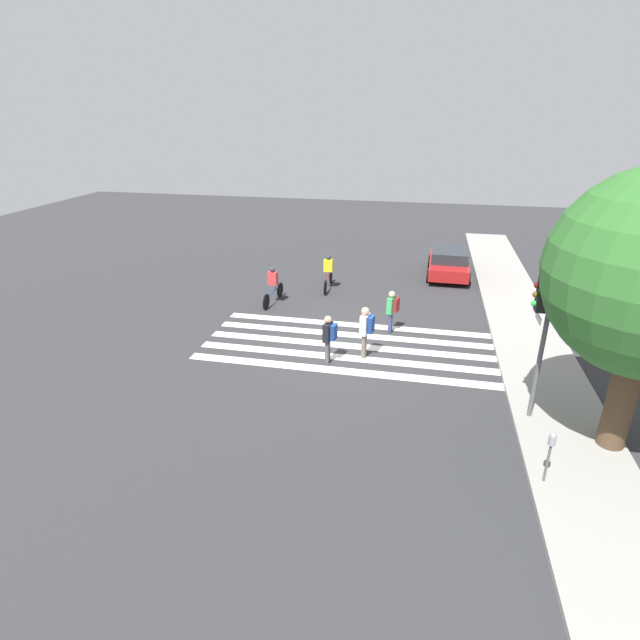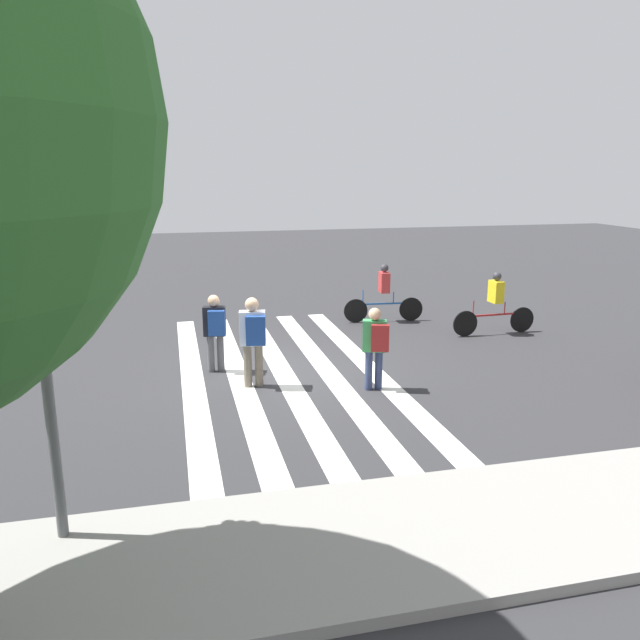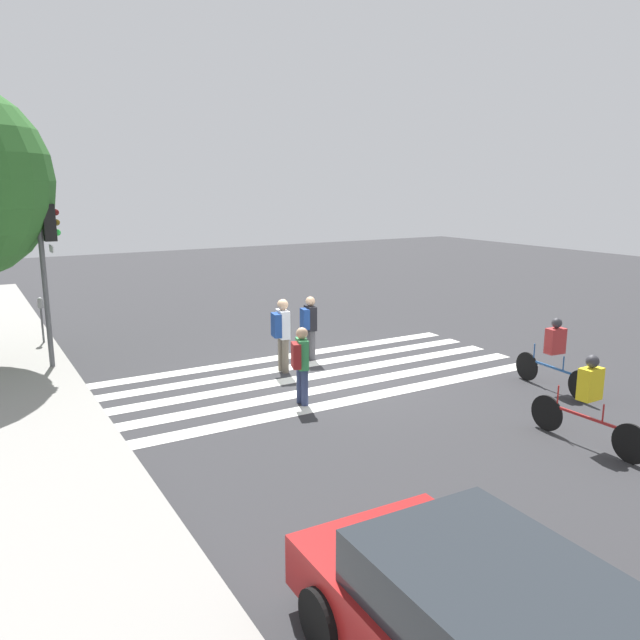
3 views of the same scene
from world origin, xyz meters
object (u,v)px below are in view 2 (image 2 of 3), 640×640
at_px(cyclist_far_lane, 495,301).
at_px(pedestrian_adult_tall_backpack, 375,343).
at_px(pedestrian_child_with_backpack, 253,336).
at_px(traffic_light, 40,290).
at_px(cyclist_mid_street, 384,291).
at_px(pedestrian_adult_blue_shirt, 215,327).

bearing_deg(cyclist_far_lane, pedestrian_adult_tall_backpack, 35.39).
xyz_separation_m(pedestrian_child_with_backpack, cyclist_far_lane, (-6.47, -2.51, -0.17)).
xyz_separation_m(traffic_light, cyclist_far_lane, (-9.26, -7.10, -2.04)).
bearing_deg(pedestrian_child_with_backpack, pedestrian_adult_tall_backpack, -6.58).
bearing_deg(cyclist_far_lane, pedestrian_child_with_backpack, 19.63).
distance_m(pedestrian_child_with_backpack, cyclist_mid_street, 6.10).
height_order(pedestrian_child_with_backpack, cyclist_mid_street, pedestrian_child_with_backpack).
bearing_deg(pedestrian_adult_blue_shirt, cyclist_mid_street, 44.65).
distance_m(traffic_light, cyclist_mid_street, 11.59).
height_order(traffic_light, pedestrian_adult_blue_shirt, traffic_light).
bearing_deg(pedestrian_adult_blue_shirt, pedestrian_child_with_backpack, -49.99).
bearing_deg(pedestrian_adult_tall_backpack, cyclist_far_lane, 55.66).
bearing_deg(cyclist_mid_street, pedestrian_adult_blue_shirt, 40.16).
bearing_deg(cyclist_mid_street, pedestrian_adult_tall_backpack, 74.55).
relative_size(traffic_light, pedestrian_adult_blue_shirt, 2.55).
bearing_deg(cyclist_mid_street, pedestrian_child_with_backpack, 52.24).
bearing_deg(pedestrian_adult_tall_backpack, cyclist_mid_street, 87.77).
distance_m(pedestrian_child_with_backpack, cyclist_far_lane, 6.94).
height_order(pedestrian_child_with_backpack, pedestrian_adult_blue_shirt, pedestrian_child_with_backpack).
distance_m(pedestrian_adult_tall_backpack, pedestrian_adult_blue_shirt, 3.38).
bearing_deg(cyclist_far_lane, traffic_light, 35.94).
xyz_separation_m(pedestrian_adult_blue_shirt, cyclist_mid_street, (-4.82, -3.33, -0.09)).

